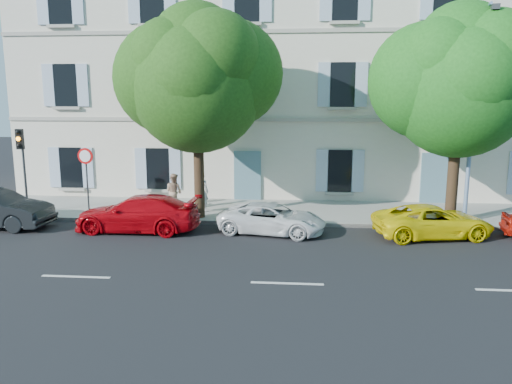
# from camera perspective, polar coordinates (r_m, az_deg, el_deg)

# --- Properties ---
(ground) EXTENTS (90.00, 90.00, 0.00)m
(ground) POSITION_cam_1_polar(r_m,az_deg,el_deg) (17.70, 3.91, -5.73)
(ground) COLOR black
(sidewalk) EXTENTS (36.00, 4.50, 0.15)m
(sidewalk) POSITION_cam_1_polar(r_m,az_deg,el_deg) (21.99, 4.15, -2.27)
(sidewalk) COLOR #A09E96
(sidewalk) RESTS_ON ground
(kerb) EXTENTS (36.00, 0.16, 0.16)m
(kerb) POSITION_cam_1_polar(r_m,az_deg,el_deg) (19.88, 4.05, -3.66)
(kerb) COLOR #9E998E
(kerb) RESTS_ON ground
(building) EXTENTS (28.00, 7.00, 12.00)m
(building) POSITION_cam_1_polar(r_m,az_deg,el_deg) (27.19, 4.52, 12.78)
(building) COLOR beige
(building) RESTS_ON ground
(car_red_coupe) EXTENTS (4.77, 2.06, 1.37)m
(car_red_coupe) POSITION_cam_1_polar(r_m,az_deg,el_deg) (19.48, -13.37, -2.39)
(car_red_coupe) COLOR #AF050D
(car_red_coupe) RESTS_ON ground
(car_white_coupe) EXTENTS (4.27, 2.55, 1.11)m
(car_white_coupe) POSITION_cam_1_polar(r_m,az_deg,el_deg) (18.69, 1.86, -3.06)
(car_white_coupe) COLOR white
(car_white_coupe) RESTS_ON ground
(car_yellow_supercar) EXTENTS (4.54, 2.73, 1.18)m
(car_yellow_supercar) POSITION_cam_1_polar(r_m,az_deg,el_deg) (19.26, 19.56, -3.17)
(car_yellow_supercar) COLOR yellow
(car_yellow_supercar) RESTS_ON ground
(tree_left) EXTENTS (5.33, 5.33, 8.27)m
(tree_left) POSITION_cam_1_polar(r_m,az_deg,el_deg) (20.22, -6.74, 11.96)
(tree_left) COLOR #3A2819
(tree_left) RESTS_ON sidewalk
(tree_right) EXTENTS (5.25, 5.25, 8.09)m
(tree_right) POSITION_cam_1_polar(r_m,az_deg,el_deg) (20.73, 22.23, 10.86)
(tree_right) COLOR #3A2819
(tree_right) RESTS_ON sidewalk
(traffic_light) EXTENTS (0.30, 0.41, 3.58)m
(traffic_light) POSITION_cam_1_polar(r_m,az_deg,el_deg) (23.16, -25.22, 4.09)
(traffic_light) COLOR #383A3D
(traffic_light) RESTS_ON sidewalk
(road_sign) EXTENTS (0.66, 0.11, 2.84)m
(road_sign) POSITION_cam_1_polar(r_m,az_deg,el_deg) (21.63, -18.84, 2.69)
(road_sign) COLOR #383A3D
(road_sign) RESTS_ON sidewalk
(street_lamp) EXTENTS (0.36, 1.73, 8.09)m
(street_lamp) POSITION_cam_1_polar(r_m,az_deg,el_deg) (20.77, 23.72, 9.07)
(street_lamp) COLOR #7293BF
(street_lamp) RESTS_ON sidewalk
(pedestrian_a) EXTENTS (0.70, 0.52, 1.74)m
(pedestrian_a) POSITION_cam_1_polar(r_m,az_deg,el_deg) (21.53, -6.29, -0.02)
(pedestrian_a) COLOR silver
(pedestrian_a) RESTS_ON sidewalk
(pedestrian_b) EXTENTS (0.98, 0.92, 1.62)m
(pedestrian_b) POSITION_cam_1_polar(r_m,az_deg,el_deg) (22.12, -9.36, 0.03)
(pedestrian_b) COLOR tan
(pedestrian_b) RESTS_ON sidewalk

